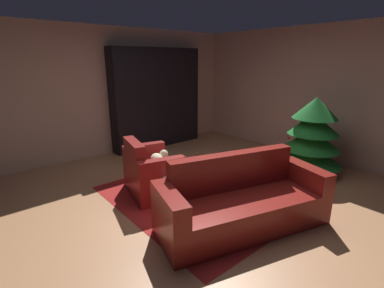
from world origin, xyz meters
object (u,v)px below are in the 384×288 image
bookshelf_unit (161,100)px  decorated_tree (312,136)px  couch_red (242,203)px  coffee_table (184,175)px  bottle_on_table (197,165)px  armchair_red (151,173)px  book_stack_on_table (187,167)px

bookshelf_unit → decorated_tree: (3.15, 1.03, -0.39)m
couch_red → coffee_table: size_ratio=3.33×
coffee_table → bottle_on_table: 0.24m
coffee_table → bottle_on_table: (0.14, 0.12, 0.16)m
coffee_table → decorated_tree: (0.60, 2.39, 0.29)m
bookshelf_unit → couch_red: 3.78m
armchair_red → coffee_table: armchair_red is taller
armchair_red → decorated_tree: size_ratio=0.79×
bookshelf_unit → armchair_red: 2.67m
armchair_red → bottle_on_table: (0.67, 0.34, 0.24)m
couch_red → armchair_red: bearing=-166.7°
book_stack_on_table → bottle_on_table: bottle_on_table is taller
coffee_table → decorated_tree: 2.48m
coffee_table → book_stack_on_table: 0.12m
book_stack_on_table → decorated_tree: size_ratio=0.17×
bookshelf_unit → couch_red: bookshelf_unit is taller
coffee_table → decorated_tree: decorated_tree is taller
armchair_red → couch_red: (1.48, 0.35, -0.02)m
bottle_on_table → decorated_tree: 2.32m
bookshelf_unit → coffee_table: bookshelf_unit is taller
armchair_red → couch_red: size_ratio=0.49×
armchair_red → coffee_table: size_ratio=1.63×
bookshelf_unit → bottle_on_table: size_ratio=7.44×
couch_red → decorated_tree: decorated_tree is taller
coffee_table → book_stack_on_table: bearing=55.4°
bookshelf_unit → armchair_red: (2.01, -1.58, -0.76)m
bookshelf_unit → armchair_red: bearing=-38.0°
book_stack_on_table → decorated_tree: 2.43m
couch_red → book_stack_on_table: (-0.92, -0.10, 0.21)m
couch_red → coffee_table: bearing=-172.1°
armchair_red → decorated_tree: decorated_tree is taller
bookshelf_unit → armchair_red: bookshelf_unit is taller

